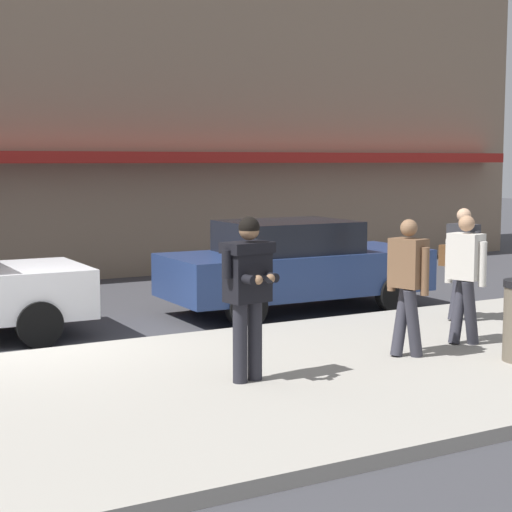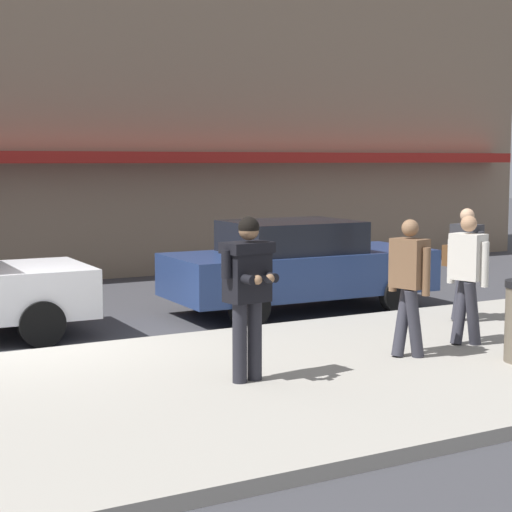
{
  "view_description": "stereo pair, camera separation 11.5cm",
  "coord_description": "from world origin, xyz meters",
  "px_view_note": "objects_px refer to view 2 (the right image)",
  "views": [
    {
      "loc": [
        -2.79,
        -10.93,
        2.55
      ],
      "look_at": [
        1.84,
        -2.76,
        1.49
      ],
      "focal_mm": 60.0,
      "sensor_mm": 36.0,
      "label": 1
    },
    {
      "loc": [
        -2.69,
        -10.99,
        2.55
      ],
      "look_at": [
        1.84,
        -2.76,
        1.49
      ],
      "focal_mm": 60.0,
      "sensor_mm": 36.0,
      "label": 2
    }
  ],
  "objects_px": {
    "man_texting_on_phone": "(248,281)",
    "pedestrian_in_light_coat": "(467,272)",
    "parked_sedan_far": "(298,265)",
    "pedestrian_dark_coat": "(409,279)",
    "pedestrian_with_bag": "(465,257)"
  },
  "relations": [
    {
      "from": "man_texting_on_phone",
      "to": "pedestrian_in_light_coat",
      "type": "bearing_deg",
      "value": 4.53
    },
    {
      "from": "pedestrian_in_light_coat",
      "to": "pedestrian_with_bag",
      "type": "height_order",
      "value": "same"
    },
    {
      "from": "parked_sedan_far",
      "to": "pedestrian_dark_coat",
      "type": "xyz_separation_m",
      "value": [
        -0.88,
        -4.0,
        0.32
      ]
    },
    {
      "from": "man_texting_on_phone",
      "to": "pedestrian_in_light_coat",
      "type": "distance_m",
      "value": 3.4
    },
    {
      "from": "parked_sedan_far",
      "to": "man_texting_on_phone",
      "type": "distance_m",
      "value": 5.18
    },
    {
      "from": "man_texting_on_phone",
      "to": "pedestrian_with_bag",
      "type": "height_order",
      "value": "man_texting_on_phone"
    },
    {
      "from": "man_texting_on_phone",
      "to": "pedestrian_with_bag",
      "type": "xyz_separation_m",
      "value": [
        4.51,
        1.54,
        -0.14
      ]
    },
    {
      "from": "parked_sedan_far",
      "to": "pedestrian_dark_coat",
      "type": "height_order",
      "value": "pedestrian_dark_coat"
    },
    {
      "from": "parked_sedan_far",
      "to": "man_texting_on_phone",
      "type": "height_order",
      "value": "man_texting_on_phone"
    },
    {
      "from": "pedestrian_with_bag",
      "to": "pedestrian_dark_coat",
      "type": "height_order",
      "value": "same"
    },
    {
      "from": "pedestrian_in_light_coat",
      "to": "pedestrian_dark_coat",
      "type": "distance_m",
      "value": 1.13
    },
    {
      "from": "parked_sedan_far",
      "to": "pedestrian_with_bag",
      "type": "height_order",
      "value": "pedestrian_with_bag"
    },
    {
      "from": "parked_sedan_far",
      "to": "pedestrian_dark_coat",
      "type": "distance_m",
      "value": 4.11
    },
    {
      "from": "parked_sedan_far",
      "to": "pedestrian_in_light_coat",
      "type": "xyz_separation_m",
      "value": [
        0.23,
        -3.81,
        0.32
      ]
    },
    {
      "from": "pedestrian_with_bag",
      "to": "pedestrian_dark_coat",
      "type": "distance_m",
      "value": 2.67
    }
  ]
}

